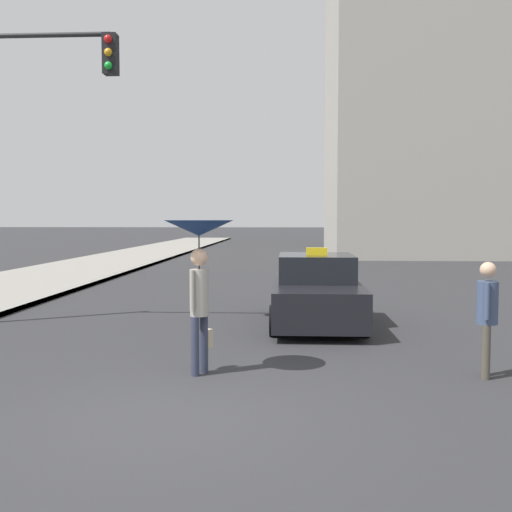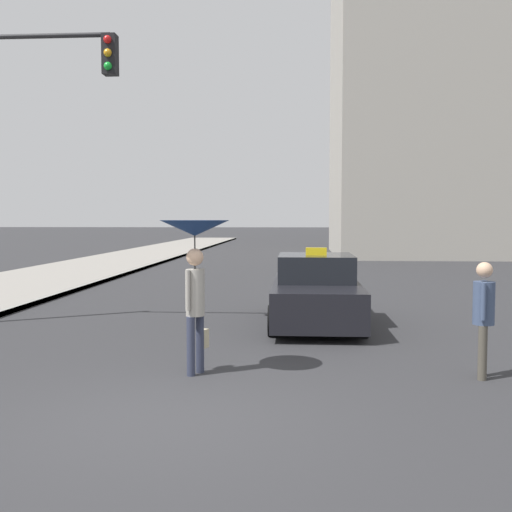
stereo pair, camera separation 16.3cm
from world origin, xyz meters
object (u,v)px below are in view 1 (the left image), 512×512
Objects in this scene: pedestrian_with_umbrella at (199,251)px; traffic_light at (3,117)px; pedestrian_man at (487,310)px; taxi at (316,293)px.

pedestrian_with_umbrella is 0.36× the size of traffic_light.
traffic_light is at bearing -93.58° from pedestrian_man.
traffic_light reaches higher than pedestrian_with_umbrella.
traffic_light is (-4.55, 3.54, 2.55)m from pedestrian_with_umbrella.
pedestrian_man is 0.26× the size of traffic_light.
taxi is 4.77m from pedestrian_with_umbrella.
pedestrian_with_umbrella is 6.31m from traffic_light.
pedestrian_with_umbrella is at bearing 66.22° from taxi.
traffic_light reaches higher than pedestrian_man.
pedestrian_with_umbrella is at bearing -70.92° from pedestrian_man.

